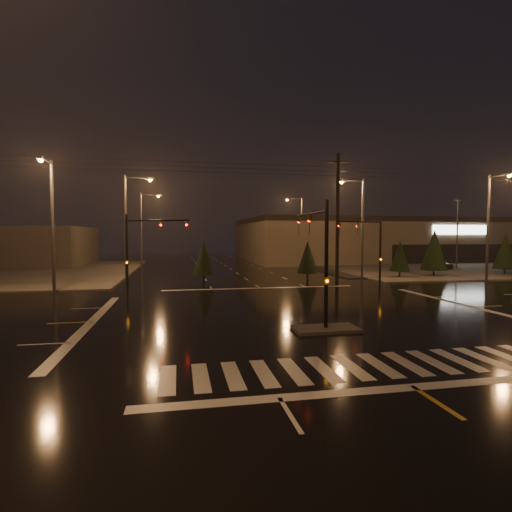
% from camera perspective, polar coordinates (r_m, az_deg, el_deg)
% --- Properties ---
extents(ground, '(140.00, 140.00, 0.00)m').
position_cam_1_polar(ground, '(22.67, 6.28, -8.20)').
color(ground, black).
rests_on(ground, ground).
extents(sidewalk_ne, '(36.00, 36.00, 0.12)m').
position_cam_1_polar(sidewalk_ne, '(63.13, 24.48, -1.21)').
color(sidewalk_ne, '#4B4843').
rests_on(sidewalk_ne, ground).
extents(median_island, '(3.00, 1.60, 0.15)m').
position_cam_1_polar(median_island, '(18.96, 9.94, -10.22)').
color(median_island, '#4B4843').
rests_on(median_island, ground).
extents(crosswalk, '(15.00, 2.60, 0.01)m').
position_cam_1_polar(crosswalk, '(14.59, 17.21, -14.66)').
color(crosswalk, beige).
rests_on(crosswalk, ground).
extents(stop_bar_near, '(16.00, 0.50, 0.01)m').
position_cam_1_polar(stop_bar_near, '(12.96, 21.59, -17.02)').
color(stop_bar_near, beige).
rests_on(stop_bar_near, ground).
extents(stop_bar_far, '(16.00, 0.50, 0.01)m').
position_cam_1_polar(stop_bar_far, '(33.20, 0.60, -4.60)').
color(stop_bar_far, beige).
rests_on(stop_bar_far, ground).
extents(parking_lot, '(50.00, 24.00, 0.08)m').
position_cam_1_polar(parking_lot, '(64.63, 29.12, -1.25)').
color(parking_lot, black).
rests_on(parking_lot, ground).
extents(retail_building, '(60.20, 28.30, 7.20)m').
position_cam_1_polar(retail_building, '(79.07, 20.76, 2.40)').
color(retail_building, '#68604A').
rests_on(retail_building, ground).
extents(signal_mast_median, '(0.25, 4.59, 6.00)m').
position_cam_1_polar(signal_mast_median, '(19.35, 9.05, 1.05)').
color(signal_mast_median, black).
rests_on(signal_mast_median, ground).
extents(signal_mast_ne, '(4.84, 1.86, 6.00)m').
position_cam_1_polar(signal_mast_ne, '(35.28, 16.20, 1.90)').
color(signal_mast_ne, black).
rests_on(signal_mast_ne, ground).
extents(signal_mast_nw, '(4.84, 1.86, 6.00)m').
position_cam_1_polar(signal_mast_nw, '(31.50, -16.25, 1.78)').
color(signal_mast_nw, black).
rests_on(signal_mast_nw, ground).
extents(streetlight_1, '(2.77, 0.32, 10.00)m').
position_cam_1_polar(streetlight_1, '(39.52, -17.70, 4.90)').
color(streetlight_1, '#38383A').
rests_on(streetlight_1, ground).
extents(streetlight_2, '(2.77, 0.32, 10.00)m').
position_cam_1_polar(streetlight_2, '(55.43, -15.78, 4.34)').
color(streetlight_2, '#38383A').
rests_on(streetlight_2, ground).
extents(streetlight_3, '(2.77, 0.32, 10.00)m').
position_cam_1_polar(streetlight_3, '(41.30, 14.59, 4.85)').
color(streetlight_3, '#38383A').
rests_on(streetlight_3, ground).
extents(streetlight_4, '(2.77, 0.32, 10.00)m').
position_cam_1_polar(streetlight_4, '(59.96, 6.28, 4.32)').
color(streetlight_4, '#38383A').
rests_on(streetlight_4, ground).
extents(streetlight_5, '(0.32, 2.77, 10.00)m').
position_cam_1_polar(streetlight_5, '(33.77, -27.23, 5.05)').
color(streetlight_5, '#38383A').
rests_on(streetlight_5, ground).
extents(streetlight_6, '(0.32, 2.77, 10.00)m').
position_cam_1_polar(streetlight_6, '(43.28, 30.51, 4.45)').
color(streetlight_6, '#38383A').
rests_on(streetlight_6, ground).
extents(utility_pole_1, '(2.20, 0.32, 12.00)m').
position_cam_1_polar(utility_pole_1, '(38.19, 11.57, 5.54)').
color(utility_pole_1, black).
rests_on(utility_pole_1, ground).
extents(conifer_0, '(2.00, 2.00, 3.82)m').
position_cam_1_polar(conifer_0, '(43.58, 19.87, 0.01)').
color(conifer_0, black).
rests_on(conifer_0, ground).
extents(conifer_1, '(2.75, 2.75, 5.00)m').
position_cam_1_polar(conifer_1, '(46.43, 24.10, 0.83)').
color(conifer_1, black).
rests_on(conifer_1, ground).
extents(conifer_2, '(2.47, 2.47, 4.56)m').
position_cam_1_polar(conifer_2, '(51.47, 32.04, 0.57)').
color(conifer_2, black).
rests_on(conifer_2, ground).
extents(conifer_3, '(2.06, 2.06, 3.91)m').
position_cam_1_polar(conifer_3, '(37.61, -7.50, -0.22)').
color(conifer_3, black).
rests_on(conifer_3, ground).
extents(conifer_4, '(2.04, 2.04, 3.89)m').
position_cam_1_polar(conifer_4, '(39.09, 7.37, -0.11)').
color(conifer_4, black).
rests_on(conifer_4, ground).
extents(car_parked, '(2.24, 4.64, 1.53)m').
position_cam_1_polar(car_parked, '(56.61, 24.59, -0.95)').
color(car_parked, black).
rests_on(car_parked, ground).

